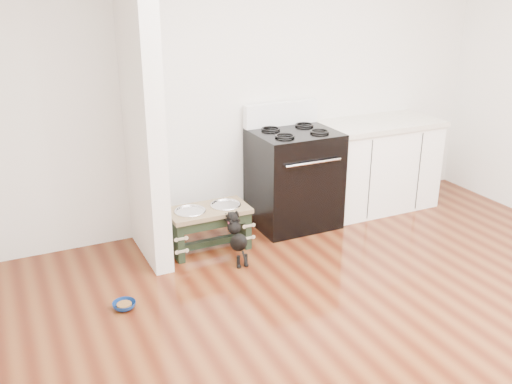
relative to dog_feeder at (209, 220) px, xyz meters
name	(u,v)px	position (x,y,z in m)	size (l,w,h in m)	color
ground	(420,352)	(0.69, -1.97, -0.27)	(5.00, 5.00, 0.00)	#44190C
room_shell	(451,103)	(0.69, -1.97, 1.35)	(5.00, 5.00, 5.00)	silver
partition_wall	(141,100)	(-0.49, 0.13, 1.08)	(0.15, 0.80, 2.70)	silver
oven_range	(294,177)	(0.94, 0.19, 0.20)	(0.76, 0.69, 1.14)	black
cabinet_run	(376,165)	(1.92, 0.20, 0.18)	(1.24, 0.64, 0.91)	white
dog_feeder	(209,220)	(0.00, 0.00, 0.00)	(0.70, 0.38, 0.40)	black
puppy	(237,236)	(0.13, -0.32, -0.04)	(0.12, 0.36, 0.43)	black
floor_bowl	(124,305)	(-0.91, -0.65, -0.25)	(0.20, 0.20, 0.05)	navy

